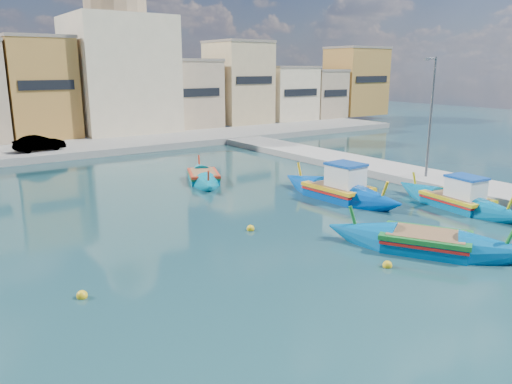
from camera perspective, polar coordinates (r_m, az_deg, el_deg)
name	(u,v)px	position (r m, az deg, el deg)	size (l,w,h in m)	color
ground	(261,278)	(18.21, 0.61, -9.84)	(160.00, 160.00, 0.00)	#112C35
north_quay	(46,151)	(47.06, -22.89, 4.31)	(80.00, 8.00, 0.60)	gray
north_townhouses	(92,91)	(55.40, -18.26, 10.92)	(83.20, 7.87, 10.19)	tan
church_block	(118,57)	(57.03, -15.44, 14.62)	(10.00, 10.00, 19.10)	beige
quay_street_lamp	(430,117)	(33.60, 19.29, 8.10)	(1.18, 0.16, 8.00)	#595B60
luzzu_turquoise_cabin	(457,202)	(29.01, 21.99, -1.02)	(2.99, 8.91, 2.81)	#006596
luzzu_blue_cabin	(339,192)	(29.20, 9.41, 0.05)	(2.66, 9.32, 3.27)	#0046AA
luzzu_cyan_mid	(204,178)	(33.33, -6.01, 1.62)	(4.67, 7.79, 2.27)	#007D9C
luzzu_cyan_south	(426,244)	(21.85, 18.81, -5.65)	(6.24, 8.56, 2.69)	#005EA3
mooring_buoys	(225,225)	(23.86, -3.60, -3.77)	(24.62, 18.31, 0.36)	yellow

